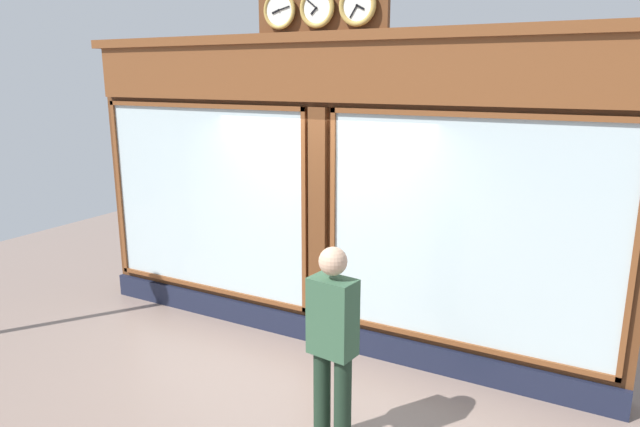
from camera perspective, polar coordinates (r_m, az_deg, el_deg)
shop_facade at (r=6.13m, az=0.56°, el=2.04°), size 6.32×0.42×3.86m
pedestrian at (r=4.53m, az=1.27°, el=-12.64°), size 0.38×0.26×1.69m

